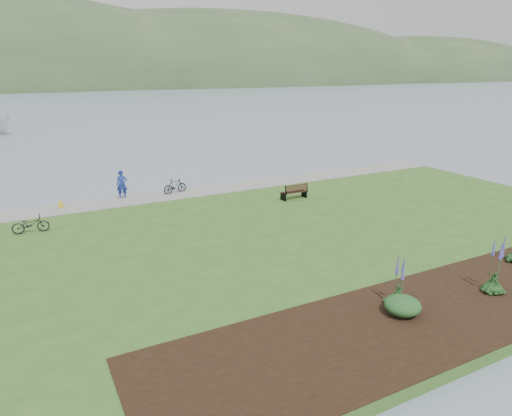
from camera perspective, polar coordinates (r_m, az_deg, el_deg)
The scene contains 13 objects.
ground at distance 22.32m, azimuth 1.51°, elevation -2.74°, with size 600.00×600.00×0.00m, color gray.
lawn at distance 20.64m, azimuth 4.21°, elevation -3.90°, with size 34.00×20.00×0.40m, color #325C20.
shoreline_path at distance 28.15m, azimuth -5.32°, elevation 2.33°, with size 34.00×2.20×0.03m, color gray.
garden_bed at distance 17.30m, azimuth 27.13°, elevation -9.42°, with size 24.00×4.40×0.04m, color black.
far_hillside at distance 190.87m, azimuth -19.05°, elevation 14.07°, with size 580.00×80.00×38.00m, color #354F2C, non-canonical shape.
park_bench at distance 25.98m, azimuth 4.88°, elevation 2.09°, with size 1.52×0.67×0.93m.
person at distance 27.00m, azimuth -16.44°, elevation 3.12°, with size 0.70×0.48×1.92m, color navy.
bicycle_a at distance 23.03m, azimuth -26.36°, elevation -1.83°, with size 1.57×0.55×0.82m, color black.
bicycle_b at distance 27.55m, azimuth -10.09°, elevation 2.72°, with size 1.47×0.42×0.88m, color black.
pannier at distance 26.51m, azimuth -23.21°, elevation 0.38°, with size 0.20×0.32×0.34m, color gold.
echium_0 at distance 17.07m, azimuth 27.76°, elevation -6.90°, with size 0.62×0.62×2.08m.
echium_4 at distance 15.04m, azimuth 17.46°, elevation -9.08°, with size 0.62×0.62×1.94m.
shrub_0 at distance 14.79m, azimuth 17.86°, elevation -11.52°, with size 1.10×1.10×0.55m, color #1E4C21.
Camera 1 is at (-10.23, -18.31, 7.63)m, focal length 32.00 mm.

